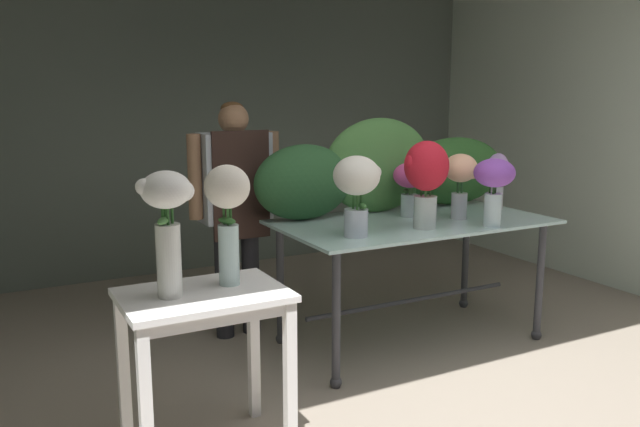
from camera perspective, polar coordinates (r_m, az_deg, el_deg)
ground_plane at (r=4.76m, az=1.20°, el=-9.70°), size 8.76×8.76×0.00m
wall_back at (r=6.28m, az=-7.73°, el=8.59°), size 5.20×0.12×2.87m
wall_right at (r=6.17m, az=23.10°, el=7.79°), size 0.12×4.10×2.87m
display_table_glass at (r=4.32m, az=8.04°, el=-2.24°), size 1.76×0.95×0.83m
side_table_white at (r=3.02m, az=-10.10°, el=-8.83°), size 0.73×0.51×0.78m
florist at (r=4.38m, az=-7.36°, el=1.68°), size 0.64×0.24×1.59m
foliage_backdrop at (r=4.56m, az=5.93°, el=3.58°), size 2.02×0.31×0.65m
vase_violet_anemones at (r=4.15m, az=14.91°, el=2.68°), size 0.25×0.25×0.42m
vase_lilac_tulips at (r=4.76m, az=15.24°, el=3.15°), size 0.18×0.16×0.40m
vase_crimson_stock at (r=4.00m, az=9.19°, el=3.35°), size 0.28×0.27×0.54m
vase_fuchsia_freesia at (r=4.39m, az=7.83°, el=2.66°), size 0.22×0.22×0.36m
vase_peach_carnations at (r=4.35m, az=12.17°, el=3.13°), size 0.23×0.22×0.43m
vase_ivory_dahlias at (r=3.74m, az=3.21°, el=2.47°), size 0.30×0.27×0.47m
vase_white_roses_tall at (r=2.86m, az=-13.15°, el=-0.48°), size 0.25×0.22×0.55m
vase_cream_lisianthus_tall at (r=2.99m, az=-8.05°, el=0.52°), size 0.21×0.21×0.56m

